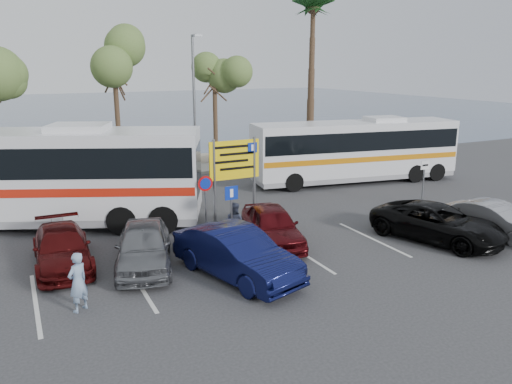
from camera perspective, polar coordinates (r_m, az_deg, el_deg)
name	(u,v)px	position (r m, az deg, el deg)	size (l,w,h in m)	color
ground	(246,251)	(17.99, -1.16, -6.78)	(120.00, 120.00, 0.00)	#2F2F32
kerb_strip	(147,174)	(30.72, -12.37, 2.03)	(44.00, 2.40, 0.15)	gray
seawall	(139,164)	(32.58, -13.26, 3.09)	(48.00, 0.80, 0.60)	gray
sea	(64,111)	(75.79, -21.12, 8.60)	(140.00, 140.00, 0.00)	#45586F
tree_mid	(114,61)	(29.71, -15.96, 14.21)	(3.20, 3.20, 8.00)	#382619
tree_right	(214,69)	(31.41, -4.78, 13.79)	(3.20, 3.20, 7.40)	#382619
palm_tree	(313,10)	(34.77, 6.55, 19.92)	(4.80, 4.80, 11.20)	#382619
street_lamp_right	(194,97)	(30.49, -7.05, 10.76)	(0.45, 1.15, 8.01)	slate
direction_sign	(235,166)	(20.50, -2.46, 2.96)	(2.20, 0.12, 3.60)	slate
sign_no_stop	(205,195)	(19.37, -5.80, -0.38)	(0.60, 0.08, 2.35)	slate
sign_parking	(231,207)	(18.12, -2.82, -1.72)	(0.50, 0.07, 2.25)	slate
sign_taxi	(424,177)	(24.29, 18.63, 1.60)	(0.50, 0.07, 2.20)	slate
lane_markings	(228,267)	(16.71, -3.25, -8.50)	(12.02, 4.20, 0.01)	silver
coach_bus_left	(33,180)	(22.16, -24.16, 1.28)	(13.47, 8.03, 4.19)	silver
coach_bus_right	(355,153)	(28.57, 11.23, 4.45)	(11.87, 4.35, 3.62)	silver
car_silver_a	(144,246)	(16.82, -12.72, -6.01)	(1.74, 4.32, 1.47)	slate
car_blue	(236,254)	(15.67, -2.25, -7.04)	(1.64, 4.71, 1.55)	#0D1241
car_maroon	(62,248)	(17.72, -21.30, -5.99)	(1.75, 4.30, 1.25)	#460B0C
car_red	(272,225)	(18.48, 1.85, -3.84)	(1.68, 4.19, 1.43)	#4B0A0F
suv_black	(438,223)	(20.07, 20.05, -3.33)	(2.28, 4.93, 1.37)	black
car_silver_b	(496,220)	(21.46, 25.73, -2.87)	(1.38, 3.96, 1.30)	gray
pedestrian_near	(78,282)	(14.40, -19.69, -9.67)	(0.61, 0.40, 1.67)	#7D96B6
pedestrian_far	(234,223)	(18.58, -2.48, -3.52)	(0.76, 0.59, 1.56)	#32384C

